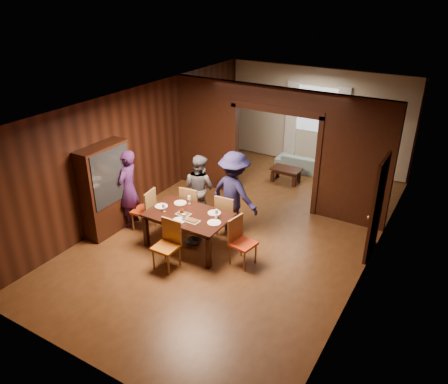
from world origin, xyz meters
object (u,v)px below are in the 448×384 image
Objects in this scene: chair_far_l at (193,205)px; dining_table at (189,230)px; sofa at (306,163)px; hutch at (106,190)px; coffee_table at (286,175)px; person_navy at (234,193)px; chair_far_r at (228,214)px; chair_near at (166,246)px; chair_right at (243,242)px; chair_left at (143,209)px; person_purple at (128,189)px; person_grey at (199,188)px.

dining_table is at bearing 112.40° from chair_far_l.
sofa is 5.98m from hutch.
dining_table reaches higher than coffee_table.
person_navy is 1.92× the size of chair_far_r.
chair_far_r is 1.74m from chair_near.
dining_table is 1.28m from chair_right.
chair_left is at bearing 176.73° from dining_table.
person_purple is 1.75m from dining_table.
hutch is at bearing 52.61° from person_grey.
chair_far_r is (1.73, 0.77, 0.00)m from chair_left.
chair_far_r is (-0.82, 0.83, 0.00)m from chair_right.
chair_left is 1.00× the size of chair_near.
person_navy is at bearing 47.24° from chair_right.
chair_left is at bearing 58.08° from person_grey.
sofa is at bearing -80.62° from person_navy.
person_navy is 1.92× the size of chair_near.
chair_right is 1.00× the size of chair_far_l.
chair_far_l reaches higher than sofa.
person_purple is 4.54m from coffee_table.
chair_left is 1.00× the size of chair_right.
coffee_table is at bearing 85.40° from chair_near.
dining_table is 1.28m from chair_left.
chair_left is 0.48× the size of hutch.
chair_right is 0.48× the size of hutch.
dining_table is 0.93m from chair_far_l.
chair_far_r is at bearing 54.30° from chair_right.
hutch reaches higher than person_navy.
person_grey is 1.34m from chair_left.
hutch is (-2.33, -4.39, 0.80)m from coffee_table.
person_navy reaches higher than chair_left.
chair_right and chair_far_l have the same top height.
chair_right is (0.83, -4.02, 0.28)m from coffee_table.
chair_far_r is (-0.04, -0.18, -0.45)m from person_navy.
chair_far_l is 1.73m from chair_near.
coffee_table is (-0.05, 3.00, -0.73)m from person_navy.
person_grey is at bearing -18.26° from chair_far_r.
sofa is 0.99m from coffee_table.
chair_near is (-0.61, -5.84, 0.23)m from sofa.
person_grey reaches higher than chair_far_l.
person_navy is 2.06m from chair_left.
coffee_table is at bearing 140.03° from person_purple.
chair_far_l and chair_near have the same top height.
person_purple is at bearing 151.81° from chair_near.
chair_far_r is at bearing 85.13° from sofa.
chair_right is (1.27, 0.01, 0.10)m from dining_table.
chair_right is at bearing 6.72° from hutch.
sofa is 5.02m from chair_right.
person_grey is 1.64× the size of chair_left.
person_purple is 1.85× the size of chair_right.
chair_left is 1.89m from chair_far_r.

